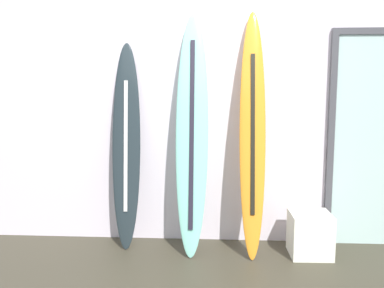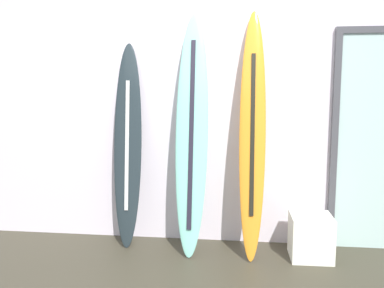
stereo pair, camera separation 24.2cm
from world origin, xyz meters
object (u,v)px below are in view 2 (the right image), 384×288
at_px(surfboard_charcoal, 128,145).
at_px(display_block_left, 311,237).
at_px(surfboard_seafoam, 192,135).
at_px(surfboard_sunset, 252,135).

bearing_deg(surfboard_charcoal, display_block_left, -5.26).
distance_m(surfboard_charcoal, surfboard_seafoam, 0.65).
relative_size(surfboard_charcoal, surfboard_sunset, 0.88).
distance_m(surfboard_sunset, display_block_left, 1.05).
relative_size(surfboard_sunset, display_block_left, 5.66).
xyz_separation_m(surfboard_charcoal, surfboard_seafoam, (0.63, -0.09, 0.12)).
bearing_deg(display_block_left, surfboard_charcoal, 174.74).
xyz_separation_m(surfboard_charcoal, surfboard_sunset, (1.18, -0.10, 0.12)).
bearing_deg(surfboard_charcoal, surfboard_sunset, -5.07).
relative_size(surfboard_charcoal, surfboard_seafoam, 0.88).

